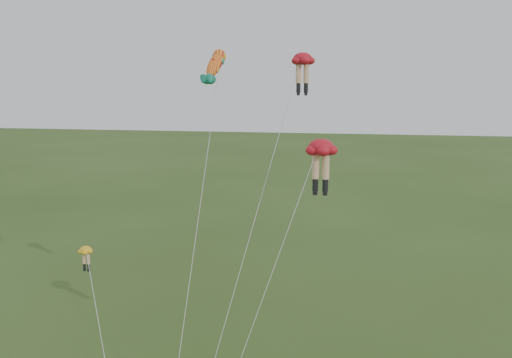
# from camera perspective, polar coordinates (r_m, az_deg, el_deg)

# --- Properties ---
(legs_kite_red_high) EXTENTS (5.42, 9.51, 19.18)m
(legs_kite_red_high) POSITION_cam_1_polar(r_m,az_deg,el_deg) (33.35, 4.51, 11.06)
(legs_kite_red_high) COLOR red
(legs_kite_red_high) RESTS_ON ground
(legs_kite_red_mid) EXTENTS (5.93, 5.31, 14.85)m
(legs_kite_red_mid) POSITION_cam_1_polar(r_m,az_deg,el_deg) (28.15, 6.40, 2.45)
(legs_kite_red_mid) COLOR red
(legs_kite_red_mid) RESTS_ON ground
(legs_kite_yellow) EXTENTS (5.12, 7.11, 9.04)m
(legs_kite_yellow) POSITION_cam_1_polar(r_m,az_deg,el_deg) (31.22, -16.41, -8.47)
(legs_kite_yellow) COLOR yellow
(legs_kite_yellow) RESTS_ON ground
(fish_kite) EXTENTS (1.22, 13.37, 19.70)m
(fish_kite) POSITION_cam_1_polar(r_m,az_deg,el_deg) (35.61, -4.12, 11.19)
(fish_kite) COLOR #FFAC20
(fish_kite) RESTS_ON ground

